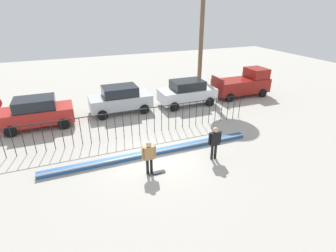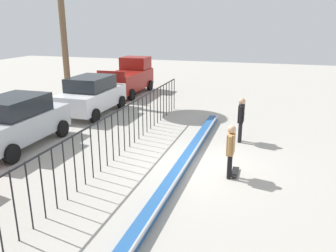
{
  "view_description": "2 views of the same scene",
  "coord_description": "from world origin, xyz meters",
  "px_view_note": "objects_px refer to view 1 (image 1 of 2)",
  "views": [
    {
      "loc": [
        -3.53,
        -10.66,
        7.09
      ],
      "look_at": [
        1.06,
        0.94,
        1.24
      ],
      "focal_mm": 27.92,
      "sensor_mm": 36.0,
      "label": 1
    },
    {
      "loc": [
        -10.29,
        -2.08,
        4.54
      ],
      "look_at": [
        0.88,
        1.33,
        0.97
      ],
      "focal_mm": 36.81,
      "sensor_mm": 36.0,
      "label": 2
    }
  ],
  "objects_px": {
    "skateboarder": "(149,155)",
    "skateboard": "(157,172)",
    "parked_car_silver": "(120,99)",
    "parked_car_white": "(187,92)",
    "pickup_truck": "(243,84)",
    "camera_operator": "(215,140)",
    "parked_car_red": "(37,112)"
  },
  "relations": [
    {
      "from": "skateboarder",
      "to": "parked_car_red",
      "type": "height_order",
      "value": "parked_car_red"
    },
    {
      "from": "camera_operator",
      "to": "parked_car_silver",
      "type": "relative_size",
      "value": 0.41
    },
    {
      "from": "skateboard",
      "to": "parked_car_silver",
      "type": "distance_m",
      "value": 8.18
    },
    {
      "from": "camera_operator",
      "to": "pickup_truck",
      "type": "bearing_deg",
      "value": -83.45
    },
    {
      "from": "parked_car_white",
      "to": "skateboarder",
      "type": "bearing_deg",
      "value": -129.22
    },
    {
      "from": "skateboard",
      "to": "pickup_truck",
      "type": "relative_size",
      "value": 0.17
    },
    {
      "from": "camera_operator",
      "to": "parked_car_white",
      "type": "relative_size",
      "value": 0.41
    },
    {
      "from": "skateboarder",
      "to": "skateboard",
      "type": "bearing_deg",
      "value": -12.07
    },
    {
      "from": "skateboarder",
      "to": "skateboard",
      "type": "xyz_separation_m",
      "value": [
        0.3,
        -0.14,
        -0.93
      ]
    },
    {
      "from": "skateboarder",
      "to": "camera_operator",
      "type": "height_order",
      "value": "camera_operator"
    },
    {
      "from": "skateboard",
      "to": "parked_car_white",
      "type": "xyz_separation_m",
      "value": [
        5.22,
        7.79,
        0.91
      ]
    },
    {
      "from": "camera_operator",
      "to": "parked_car_white",
      "type": "xyz_separation_m",
      "value": [
        2.14,
        7.63,
        -0.08
      ]
    },
    {
      "from": "skateboard",
      "to": "pickup_truck",
      "type": "bearing_deg",
      "value": 23.96
    },
    {
      "from": "camera_operator",
      "to": "pickup_truck",
      "type": "height_order",
      "value": "pickup_truck"
    },
    {
      "from": "skateboard",
      "to": "parked_car_white",
      "type": "height_order",
      "value": "parked_car_white"
    },
    {
      "from": "parked_car_white",
      "to": "pickup_truck",
      "type": "bearing_deg",
      "value": -0.9
    },
    {
      "from": "camera_operator",
      "to": "skateboarder",
      "type": "bearing_deg",
      "value": 50.34
    },
    {
      "from": "skateboarder",
      "to": "skateboard",
      "type": "height_order",
      "value": "skateboarder"
    },
    {
      "from": "skateboarder",
      "to": "parked_car_white",
      "type": "xyz_separation_m",
      "value": [
        5.52,
        7.66,
        -0.02
      ]
    },
    {
      "from": "camera_operator",
      "to": "pickup_truck",
      "type": "distance_m",
      "value": 10.82
    },
    {
      "from": "skateboard",
      "to": "parked_car_white",
      "type": "bearing_deg",
      "value": 42.77
    },
    {
      "from": "skateboard",
      "to": "parked_car_silver",
      "type": "bearing_deg",
      "value": 75.62
    },
    {
      "from": "skateboarder",
      "to": "parked_car_silver",
      "type": "relative_size",
      "value": 0.38
    },
    {
      "from": "parked_car_white",
      "to": "parked_car_silver",
      "type": "bearing_deg",
      "value": 172.82
    },
    {
      "from": "parked_car_white",
      "to": "pickup_truck",
      "type": "height_order",
      "value": "pickup_truck"
    },
    {
      "from": "camera_operator",
      "to": "pickup_truck",
      "type": "xyz_separation_m",
      "value": [
        7.43,
        7.87,
        -0.01
      ]
    },
    {
      "from": "parked_car_silver",
      "to": "skateboarder",
      "type": "bearing_deg",
      "value": -91.4
    },
    {
      "from": "camera_operator",
      "to": "parked_car_red",
      "type": "xyz_separation_m",
      "value": [
        -8.33,
        7.39,
        -0.08
      ]
    },
    {
      "from": "camera_operator",
      "to": "parked_car_white",
      "type": "bearing_deg",
      "value": -55.75
    },
    {
      "from": "parked_car_silver",
      "to": "pickup_truck",
      "type": "relative_size",
      "value": 0.91
    },
    {
      "from": "pickup_truck",
      "to": "parked_car_red",
      "type": "bearing_deg",
      "value": -172.85
    },
    {
      "from": "skateboarder",
      "to": "parked_car_white",
      "type": "relative_size",
      "value": 0.38
    }
  ]
}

